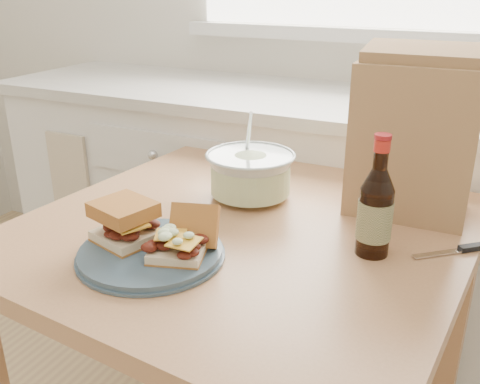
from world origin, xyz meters
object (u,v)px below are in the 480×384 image
at_px(beer_bottle, 375,211).
at_px(coleslaw_bowl, 250,176).
at_px(dining_table, 245,269).
at_px(plate, 151,253).
at_px(paper_bag, 413,140).

bearing_deg(beer_bottle, coleslaw_bowl, 154.86).
relative_size(dining_table, plate, 3.62).
distance_m(plate, beer_bottle, 0.46).
bearing_deg(plate, beer_bottle, 27.96).
height_order(beer_bottle, paper_bag, paper_bag).
bearing_deg(coleslaw_bowl, dining_table, -69.23).
distance_m(dining_table, paper_bag, 0.49).
height_order(plate, coleslaw_bowl, coleslaw_bowl).
relative_size(dining_table, beer_bottle, 4.17).
distance_m(plate, coleslaw_bowl, 0.38).
bearing_deg(paper_bag, plate, -133.86).
bearing_deg(dining_table, plate, -110.00).
height_order(dining_table, beer_bottle, beer_bottle).
relative_size(coleslaw_bowl, beer_bottle, 0.90).
distance_m(dining_table, beer_bottle, 0.36).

